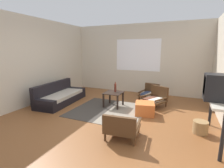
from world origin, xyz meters
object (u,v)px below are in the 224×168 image
at_px(ottoman_orange, 145,108).
at_px(wicker_basket, 200,127).
at_px(couch, 60,96).
at_px(armchair_by_window, 150,93).
at_px(clay_vase, 217,87).
at_px(crt_television, 223,88).
at_px(coffee_table, 113,95).
at_px(console_shelf, 218,103).
at_px(armchair_corner, 156,97).
at_px(glass_bottle, 115,88).
at_px(armchair_striped_foreground, 122,127).

relative_size(ottoman_orange, wicker_basket, 1.65).
bearing_deg(couch, wicker_basket, -7.07).
height_order(armchair_by_window, clay_vase, clay_vase).
bearing_deg(crt_television, armchair_by_window, 123.51).
height_order(crt_television, wicker_basket, crt_television).
relative_size(coffee_table, console_shelf, 0.36).
xyz_separation_m(armchair_by_window, armchair_corner, (0.31, -0.67, 0.04)).
height_order(coffee_table, console_shelf, console_shelf).
distance_m(couch, glass_bottle, 1.87).
distance_m(armchair_striped_foreground, armchair_corner, 2.29).
distance_m(coffee_table, armchair_by_window, 1.52).
relative_size(couch, clay_vase, 5.30).
xyz_separation_m(couch, armchair_corner, (2.93, 0.92, 0.06)).
distance_m(coffee_table, ottoman_orange, 1.08).
relative_size(armchair_corner, glass_bottle, 2.70).
height_order(armchair_striped_foreground, console_shelf, console_shelf).
relative_size(armchair_by_window, clay_vase, 1.96).
distance_m(couch, ottoman_orange, 2.79).
bearing_deg(coffee_table, crt_television, -26.93).
relative_size(armchair_corner, clay_vase, 2.26).
height_order(coffee_table, armchair_corner, armchair_corner).
xyz_separation_m(armchair_corner, console_shelf, (1.37, -1.61, 0.48)).
xyz_separation_m(armchair_by_window, console_shelf, (1.68, -2.28, 0.52)).
xyz_separation_m(coffee_table, glass_bottle, (0.02, 0.11, 0.22)).
bearing_deg(couch, glass_bottle, 14.27).
bearing_deg(crt_television, glass_bottle, 150.98).
height_order(armchair_by_window, console_shelf, console_shelf).
xyz_separation_m(couch, ottoman_orange, (2.79, 0.07, -0.04)).
bearing_deg(clay_vase, wicker_basket, -155.47).
distance_m(coffee_table, armchair_striped_foreground, 1.92).
bearing_deg(couch, armchair_corner, 17.40).
xyz_separation_m(console_shelf, glass_bottle, (-2.52, 1.14, -0.18)).
height_order(armchair_corner, glass_bottle, glass_bottle).
bearing_deg(wicker_basket, coffee_table, 159.91).
distance_m(armchair_by_window, armchair_striped_foreground, 2.95).
height_order(couch, wicker_basket, couch).
xyz_separation_m(coffee_table, armchair_by_window, (0.86, 1.25, -0.12)).
bearing_deg(couch, crt_television, -12.42).
distance_m(ottoman_orange, crt_television, 2.04).
bearing_deg(clay_vase, coffee_table, 163.59).
relative_size(armchair_striped_foreground, clay_vase, 1.88).
xyz_separation_m(armchair_corner, wicker_basket, (1.15, -1.42, -0.13)).
bearing_deg(console_shelf, armchair_striped_foreground, -157.92).
bearing_deg(wicker_basket, crt_television, -63.77).
bearing_deg(armchair_corner, clay_vase, -44.03).
height_order(couch, console_shelf, console_shelf).
distance_m(coffee_table, clay_vase, 2.72).
xyz_separation_m(armchair_striped_foreground, clay_vase, (1.64, 0.95, 0.74)).
xyz_separation_m(glass_bottle, wicker_basket, (2.30, -0.96, -0.44)).
bearing_deg(armchair_corner, armchair_striped_foreground, -96.87).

